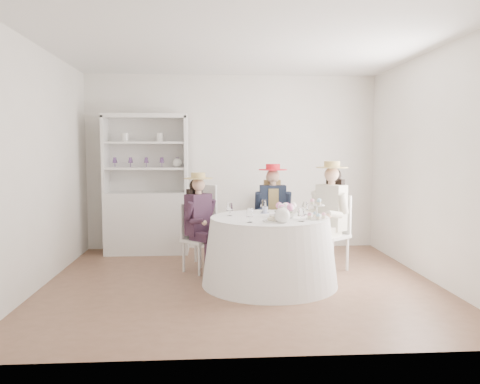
{
  "coord_description": "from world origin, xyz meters",
  "views": [
    {
      "loc": [
        -0.36,
        -5.33,
        1.53
      ],
      "look_at": [
        0.0,
        0.1,
        1.05
      ],
      "focal_mm": 35.0,
      "sensor_mm": 36.0,
      "label": 1
    }
  ],
  "objects": [
    {
      "name": "flower_arrangement",
      "position": [
        0.52,
        -0.07,
        0.88
      ],
      "size": [
        0.21,
        0.2,
        0.08
      ],
      "rotation": [
        0.0,
        0.0,
        -0.05
      ],
      "color": "pink",
      "rests_on": "tea_table"
    },
    {
      "name": "stemware_set",
      "position": [
        0.33,
        -0.08,
        0.85
      ],
      "size": [
        0.97,
        0.94,
        0.15
      ],
      "color": "white",
      "rests_on": "tea_table"
    },
    {
      "name": "guest_left",
      "position": [
        -0.48,
        0.51,
        0.71
      ],
      "size": [
        0.53,
        0.53,
        1.26
      ],
      "rotation": [
        0.0,
        0.0,
        0.77
      ],
      "color": "silver",
      "rests_on": "ground"
    },
    {
      "name": "guest_right",
      "position": [
        1.17,
        0.47,
        0.79
      ],
      "size": [
        0.6,
        0.58,
        1.4
      ],
      "rotation": [
        0.0,
        0.0,
        -0.89
      ],
      "color": "silver",
      "rests_on": "ground"
    },
    {
      "name": "ceiling",
      "position": [
        0.0,
        0.0,
        2.7
      ],
      "size": [
        4.5,
        4.5,
        0.0
      ],
      "primitive_type": "plane",
      "rotation": [
        3.14,
        0.0,
        0.0
      ],
      "color": "white",
      "rests_on": "wall_back"
    },
    {
      "name": "teacup_b",
      "position": [
        0.31,
        0.23,
        0.81
      ],
      "size": [
        0.08,
        0.08,
        0.07
      ],
      "primitive_type": "imported",
      "rotation": [
        0.0,
        0.0,
        -0.09
      ],
      "color": "white",
      "rests_on": "tea_table"
    },
    {
      "name": "ground",
      "position": [
        0.0,
        0.0,
        0.0
      ],
      "size": [
        4.5,
        4.5,
        0.0
      ],
      "primitive_type": "plane",
      "color": "brown",
      "rests_on": "ground"
    },
    {
      "name": "hatbox",
      "position": [
        0.62,
        1.75,
        0.76
      ],
      "size": [
        0.31,
        0.31,
        0.28
      ],
      "primitive_type": "cylinder",
      "rotation": [
        0.0,
        0.0,
        -0.12
      ],
      "color": "black",
      "rests_on": "side_table"
    },
    {
      "name": "wall_left",
      "position": [
        -2.25,
        0.0,
        1.35
      ],
      "size": [
        0.0,
        4.5,
        4.5
      ],
      "primitive_type": "plane",
      "rotation": [
        1.57,
        0.0,
        1.57
      ],
      "color": "silver",
      "rests_on": "ground"
    },
    {
      "name": "teacup_c",
      "position": [
        0.55,
        0.07,
        0.82
      ],
      "size": [
        0.11,
        0.11,
        0.08
      ],
      "primitive_type": "imported",
      "rotation": [
        0.0,
        0.0,
        -0.15
      ],
      "color": "white",
      "rests_on": "tea_table"
    },
    {
      "name": "wall_back",
      "position": [
        0.0,
        2.0,
        1.35
      ],
      "size": [
        4.5,
        0.0,
        4.5
      ],
      "primitive_type": "plane",
      "rotation": [
        1.57,
        0.0,
        0.0
      ],
      "color": "silver",
      "rests_on": "ground"
    },
    {
      "name": "spare_chair",
      "position": [
        -0.35,
        1.01,
        0.58
      ],
      "size": [
        0.63,
        0.63,
        1.08
      ],
      "rotation": [
        0.0,
        0.0,
        2.44
      ],
      "color": "silver",
      "rests_on": "ground"
    },
    {
      "name": "hutch",
      "position": [
        -1.29,
        1.69,
        0.73
      ],
      "size": [
        1.27,
        0.59,
        2.07
      ],
      "rotation": [
        0.0,
        0.0,
        0.11
      ],
      "color": "silver",
      "rests_on": "ground"
    },
    {
      "name": "guest_mid",
      "position": [
        0.5,
        0.91,
        0.77
      ],
      "size": [
        0.49,
        0.51,
        1.35
      ],
      "rotation": [
        0.0,
        0.0,
        -0.03
      ],
      "color": "silver",
      "rests_on": "ground"
    },
    {
      "name": "wall_right",
      "position": [
        2.25,
        0.0,
        1.35
      ],
      "size": [
        0.0,
        4.5,
        4.5
      ],
      "primitive_type": "plane",
      "rotation": [
        1.57,
        0.0,
        -1.57
      ],
      "color": "silver",
      "rests_on": "ground"
    },
    {
      "name": "table_teapot",
      "position": [
        0.41,
        -0.52,
        0.85
      ],
      "size": [
        0.24,
        0.17,
        0.18
      ],
      "rotation": [
        0.0,
        0.0,
        0.05
      ],
      "color": "white",
      "rests_on": "tea_table"
    },
    {
      "name": "cupcake_stand",
      "position": [
        0.82,
        -0.29,
        0.86
      ],
      "size": [
        0.24,
        0.24,
        0.22
      ],
      "rotation": [
        0.0,
        0.0,
        0.05
      ],
      "color": "white",
      "rests_on": "tea_table"
    },
    {
      "name": "flower_bowl",
      "position": [
        0.51,
        -0.15,
        0.81
      ],
      "size": [
        0.27,
        0.27,
        0.06
      ],
      "primitive_type": "imported",
      "rotation": [
        0.0,
        0.0,
        -0.13
      ],
      "color": "white",
      "rests_on": "tea_table"
    },
    {
      "name": "tea_table",
      "position": [
        0.33,
        -0.08,
        0.39
      ],
      "size": [
        1.55,
        1.55,
        0.78
      ],
      "rotation": [
        0.0,
        0.0,
        0.04
      ],
      "color": "white",
      "rests_on": "ground"
    },
    {
      "name": "wall_front",
      "position": [
        0.0,
        -2.0,
        1.35
      ],
      "size": [
        4.5,
        0.0,
        4.5
      ],
      "primitive_type": "plane",
      "rotation": [
        -1.57,
        0.0,
        0.0
      ],
      "color": "silver",
      "rests_on": "ground"
    },
    {
      "name": "teacup_a",
      "position": [
        0.12,
        0.14,
        0.81
      ],
      "size": [
        0.1,
        0.1,
        0.06
      ],
      "primitive_type": "imported",
      "rotation": [
        0.0,
        0.0,
        0.31
      ],
      "color": "white",
      "rests_on": "tea_table"
    },
    {
      "name": "side_table",
      "position": [
        0.62,
        1.75,
        0.31
      ],
      "size": [
        0.45,
        0.45,
        0.62
      ],
      "primitive_type": "cube",
      "rotation": [
        0.0,
        0.0,
        0.15
      ],
      "color": "silver",
      "rests_on": "ground"
    },
    {
      "name": "sandwich_plate",
      "position": [
        0.34,
        -0.43,
        0.79
      ],
      "size": [
        0.26,
        0.26,
        0.06
      ],
      "rotation": [
        0.0,
        0.0,
        -0.03
      ],
      "color": "white",
      "rests_on": "tea_table"
    }
  ]
}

